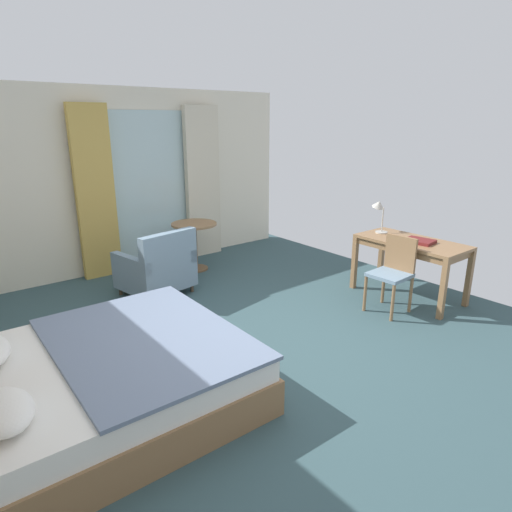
{
  "coord_description": "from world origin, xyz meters",
  "views": [
    {
      "loc": [
        -2.43,
        -3.0,
        2.13
      ],
      "look_at": [
        0.36,
        0.48,
        0.75
      ],
      "focal_mm": 30.85,
      "sensor_mm": 36.0,
      "label": 1
    }
  ],
  "objects_px": {
    "armchair_by_window": "(158,269)",
    "round_cafe_table": "(194,235)",
    "desk_lamp": "(379,209)",
    "desk_chair": "(394,269)",
    "closed_book": "(420,241)",
    "bed": "(97,380)",
    "writing_desk": "(411,247)"
  },
  "relations": [
    {
      "from": "closed_book",
      "to": "desk_lamp",
      "type": "bearing_deg",
      "value": 76.68
    },
    {
      "from": "closed_book",
      "to": "round_cafe_table",
      "type": "distance_m",
      "value": 3.09
    },
    {
      "from": "desk_lamp",
      "to": "desk_chair",
      "type": "bearing_deg",
      "value": -130.09
    },
    {
      "from": "writing_desk",
      "to": "closed_book",
      "type": "xyz_separation_m",
      "value": [
        -0.02,
        -0.11,
        0.11
      ]
    },
    {
      "from": "armchair_by_window",
      "to": "round_cafe_table",
      "type": "xyz_separation_m",
      "value": [
        0.88,
        0.55,
        0.18
      ]
    },
    {
      "from": "closed_book",
      "to": "armchair_by_window",
      "type": "bearing_deg",
      "value": 130.63
    },
    {
      "from": "bed",
      "to": "desk_lamp",
      "type": "relative_size",
      "value": 4.91
    },
    {
      "from": "desk_chair",
      "to": "desk_lamp",
      "type": "bearing_deg",
      "value": 49.91
    },
    {
      "from": "bed",
      "to": "writing_desk",
      "type": "relative_size",
      "value": 1.64
    },
    {
      "from": "desk_chair",
      "to": "desk_lamp",
      "type": "distance_m",
      "value": 1.01
    },
    {
      "from": "desk_chair",
      "to": "armchair_by_window",
      "type": "height_order",
      "value": "desk_chair"
    },
    {
      "from": "writing_desk",
      "to": "round_cafe_table",
      "type": "xyz_separation_m",
      "value": [
        -1.53,
        2.57,
        -0.12
      ]
    },
    {
      "from": "desk_chair",
      "to": "armchair_by_window",
      "type": "relative_size",
      "value": 0.97
    },
    {
      "from": "closed_book",
      "to": "armchair_by_window",
      "type": "xyz_separation_m",
      "value": [
        -2.38,
        2.13,
        -0.41
      ]
    },
    {
      "from": "writing_desk",
      "to": "closed_book",
      "type": "height_order",
      "value": "closed_book"
    },
    {
      "from": "bed",
      "to": "armchair_by_window",
      "type": "height_order",
      "value": "bed"
    },
    {
      "from": "bed",
      "to": "writing_desk",
      "type": "height_order",
      "value": "bed"
    },
    {
      "from": "writing_desk",
      "to": "desk_chair",
      "type": "bearing_deg",
      "value": -167.16
    },
    {
      "from": "desk_lamp",
      "to": "armchair_by_window",
      "type": "bearing_deg",
      "value": 148.88
    },
    {
      "from": "armchair_by_window",
      "to": "bed",
      "type": "bearing_deg",
      "value": -127.49
    },
    {
      "from": "desk_lamp",
      "to": "round_cafe_table",
      "type": "relative_size",
      "value": 0.61
    },
    {
      "from": "writing_desk",
      "to": "armchair_by_window",
      "type": "bearing_deg",
      "value": 140.01
    },
    {
      "from": "round_cafe_table",
      "to": "closed_book",
      "type": "bearing_deg",
      "value": -60.72
    },
    {
      "from": "desk_lamp",
      "to": "armchair_by_window",
      "type": "relative_size",
      "value": 0.48
    },
    {
      "from": "closed_book",
      "to": "bed",
      "type": "bearing_deg",
      "value": 168.55
    },
    {
      "from": "desk_lamp",
      "to": "closed_book",
      "type": "height_order",
      "value": "desk_lamp"
    },
    {
      "from": "closed_book",
      "to": "round_cafe_table",
      "type": "xyz_separation_m",
      "value": [
        -1.51,
        2.69,
        -0.23
      ]
    },
    {
      "from": "bed",
      "to": "round_cafe_table",
      "type": "distance_m",
      "value": 3.36
    },
    {
      "from": "desk_lamp",
      "to": "writing_desk",
      "type": "bearing_deg",
      "value": -94.67
    },
    {
      "from": "writing_desk",
      "to": "round_cafe_table",
      "type": "height_order",
      "value": "writing_desk"
    },
    {
      "from": "bed",
      "to": "round_cafe_table",
      "type": "relative_size",
      "value": 2.99
    },
    {
      "from": "writing_desk",
      "to": "armchair_by_window",
      "type": "height_order",
      "value": "armchair_by_window"
    }
  ]
}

